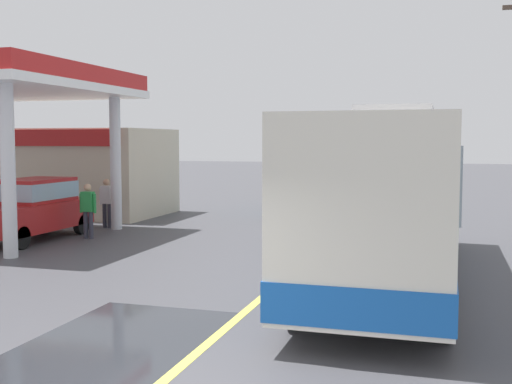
# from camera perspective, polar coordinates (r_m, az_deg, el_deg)

# --- Properties ---
(ground) EXTENTS (120.00, 120.00, 0.00)m
(ground) POSITION_cam_1_polar(r_m,az_deg,el_deg) (26.30, 9.41, -1.87)
(ground) COLOR #424247
(lane_divider_stripe) EXTENTS (0.16, 50.00, 0.01)m
(lane_divider_stripe) POSITION_cam_1_polar(r_m,az_deg,el_deg) (21.39, 7.72, -3.32)
(lane_divider_stripe) COLOR #D8CC4C
(lane_divider_stripe) RESTS_ON ground
(wet_puddle_patch) EXTENTS (2.49, 4.84, 0.01)m
(wet_puddle_patch) POSITION_cam_1_polar(r_m,az_deg,el_deg) (9.45, -13.67, -13.64)
(wet_puddle_patch) COLOR #26282D
(wet_puddle_patch) RESTS_ON ground
(coach_bus_main) EXTENTS (2.60, 11.04, 3.69)m
(coach_bus_main) POSITION_cam_1_polar(r_m,az_deg,el_deg) (13.67, 12.04, -0.62)
(coach_bus_main) COLOR silver
(coach_bus_main) RESTS_ON ground
(gas_station_roadside) EXTENTS (9.10, 11.95, 5.10)m
(gas_station_roadside) POSITION_cam_1_polar(r_m,az_deg,el_deg) (24.77, -18.31, 3.65)
(gas_station_roadside) COLOR #B21E1E
(gas_station_roadside) RESTS_ON ground
(car_at_pump) EXTENTS (1.70, 4.20, 1.82)m
(car_at_pump) POSITION_cam_1_polar(r_m,az_deg,el_deg) (20.00, -19.41, -1.18)
(car_at_pump) COLOR maroon
(car_at_pump) RESTS_ON ground
(minibus_opposing_lane) EXTENTS (2.04, 6.13, 2.44)m
(minibus_opposing_lane) POSITION_cam_1_polar(r_m,az_deg,el_deg) (26.57, 5.25, 1.42)
(minibus_opposing_lane) COLOR teal
(minibus_opposing_lane) RESTS_ON ground
(pedestrian_near_pump) EXTENTS (0.55, 0.22, 1.66)m
(pedestrian_near_pump) POSITION_cam_1_polar(r_m,az_deg,el_deg) (19.75, -14.83, -1.38)
(pedestrian_near_pump) COLOR #33333F
(pedestrian_near_pump) RESTS_ON ground
(pedestrian_by_shop) EXTENTS (0.55, 0.22, 1.66)m
(pedestrian_by_shop) POSITION_cam_1_polar(r_m,az_deg,el_deg) (22.10, -13.23, -0.73)
(pedestrian_by_shop) COLOR #33333F
(pedestrian_by_shop) RESTS_ON ground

